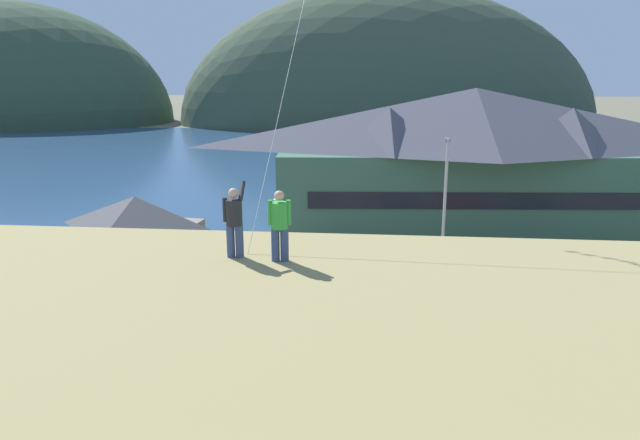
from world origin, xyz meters
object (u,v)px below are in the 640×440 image
parked_car_front_row_silver (442,283)px  moored_boat_inner_slip (306,180)px  parked_car_mid_row_center (81,332)px  wharf_dock (337,190)px  parked_car_corner_spot (278,289)px  moored_boat_wharfside (293,195)px  storage_shed_near_lot (138,248)px  parked_car_back_row_left (550,293)px  parking_light_pole (445,202)px  person_companion (280,224)px  parked_car_back_row_right (288,342)px  person_kite_flyer (234,220)px  parked_car_lone_by_shed (452,345)px  harbor_lodge (473,158)px  moored_boat_outer_mooring (373,184)px

parked_car_front_row_silver → moored_boat_inner_slip: bearing=109.2°
parked_car_mid_row_center → wharf_dock: bearing=76.5°
wharf_dock → parked_car_corner_spot: 28.74m
moored_boat_wharfside → parked_car_corner_spot: size_ratio=1.83×
storage_shed_near_lot → parked_car_back_row_left: 20.44m
parked_car_mid_row_center → parking_light_pole: size_ratio=0.53×
person_companion → parked_car_front_row_silver: bearing=68.6°
moored_boat_inner_slip → parked_car_front_row_silver: 31.94m
parked_car_mid_row_center → parked_car_corner_spot: bearing=37.6°
moored_boat_wharfside → moored_boat_inner_slip: same height
moored_boat_inner_slip → parked_car_back_row_right: bearing=-84.3°
person_kite_flyer → person_companion: size_ratio=1.07×
person_kite_flyer → parked_car_lone_by_shed: bearing=48.8°
parked_car_back_row_left → person_kite_flyer: (-11.97, -13.53, 6.81)m
parked_car_lone_by_shed → storage_shed_near_lot: bearing=158.6°
parked_car_back_row_left → person_kite_flyer: 19.31m
parked_car_corner_spot → person_companion: (2.34, -13.05, 6.79)m
storage_shed_near_lot → moored_boat_wharfside: 24.11m
wharf_dock → parked_car_back_row_left: bearing=-66.5°
moored_boat_wharfside → parked_car_corner_spot: 24.27m
parked_car_back_row_left → person_kite_flyer: size_ratio=2.33×
parked_car_corner_spot → parked_car_back_row_left: bearing=3.0°
parked_car_back_row_right → storage_shed_near_lot: bearing=144.3°
parked_car_back_row_left → parked_car_back_row_right: 13.38m
moored_boat_wharfside → parked_car_lone_by_shed: moored_boat_wharfside is taller
moored_boat_wharfside → parked_car_mid_row_center: (-4.62, -29.71, 0.34)m
moored_boat_wharfside → parked_car_mid_row_center: bearing=-98.8°
wharf_dock → parking_light_pole: (7.45, -23.94, 4.26)m
person_kite_flyer → parked_car_back_row_left: bearing=48.5°
person_companion → moored_boat_wharfside: bearing=97.6°
wharf_dock → parked_car_front_row_silver: (7.13, -27.03, 0.71)m
storage_shed_near_lot → parked_car_front_row_silver: size_ratio=1.50×
harbor_lodge → parked_car_back_row_right: size_ratio=6.88×
parked_car_corner_spot → moored_boat_outer_mooring: bearing=81.5°
wharf_dock → parked_car_front_row_silver: size_ratio=3.53×
parked_car_front_row_silver → parked_car_back_row_right: same height
moored_boat_inner_slip → person_kite_flyer: (3.59, -44.69, 7.15)m
storage_shed_near_lot → moored_boat_wharfside: bearing=79.0°
moored_boat_wharfside → moored_boat_outer_mooring: same height
storage_shed_near_lot → wharf_dock: size_ratio=0.42×
parked_car_mid_row_center → parking_light_pole: parking_light_pole is taller
storage_shed_near_lot → parked_car_lone_by_shed: storage_shed_near_lot is taller
wharf_dock → parked_car_corner_spot: parked_car_corner_spot is taller
parked_car_front_row_silver → parking_light_pole: size_ratio=0.54×
storage_shed_near_lot → person_companion: person_companion is taller
harbor_lodge → parked_car_mid_row_center: bearing=-131.9°
parked_car_mid_row_center → parked_car_front_row_silver: 17.02m
storage_shed_near_lot → person_kite_flyer: (8.40, -13.39, 5.04)m
storage_shed_near_lot → parked_car_corner_spot: (7.21, -0.54, -1.77)m
parking_light_pole → moored_boat_outer_mooring: bearing=98.6°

